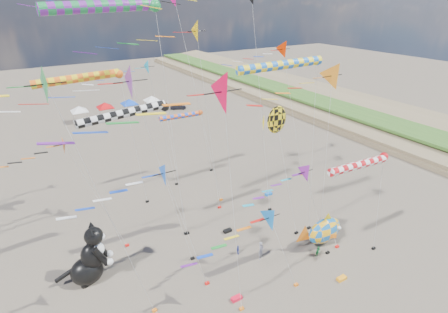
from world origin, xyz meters
TOP-DOWN VIEW (x-y plane):
  - delta_kite_0 at (3.47, 8.13)m, footprint 10.41×2.28m
  - delta_kite_1 at (12.08, 20.19)m, footprint 10.69×2.26m
  - delta_kite_2 at (-2.36, 4.94)m, footprint 9.20×2.00m
  - delta_kite_3 at (-13.86, 17.75)m, footprint 8.86×1.79m
  - delta_kite_4 at (-7.62, 5.28)m, footprint 11.18×2.59m
  - delta_kite_6 at (-3.97, 26.73)m, footprint 9.17×1.78m
  - delta_kite_7 at (-9.90, 9.10)m, footprint 9.87×1.83m
  - delta_kite_8 at (-14.66, 8.75)m, footprint 10.98×2.20m
  - delta_kite_10 at (1.94, 6.50)m, footprint 9.55×1.76m
  - delta_kite_11 at (-3.07, 18.90)m, footprint 13.17×2.18m
  - delta_kite_12 at (-9.42, 12.59)m, footprint 13.42×2.75m
  - windsock_0 at (6.53, 4.57)m, footprint 8.07×0.69m
  - windsock_1 at (-10.31, 24.58)m, footprint 9.73×0.86m
  - windsock_2 at (1.58, 27.89)m, footprint 7.43×0.66m
  - windsock_3 at (2.77, 10.41)m, footprint 9.55×0.77m
  - windsock_4 at (-8.62, 16.37)m, footprint 9.12×0.77m
  - windsock_5 at (-9.13, 16.44)m, footprint 9.93×0.91m
  - angelfish_kite at (3.83, 12.43)m, footprint 3.74×3.02m
  - cat_inflatable at (-13.81, 14.93)m, footprint 4.60×3.07m
  - fish_inflatable at (6.93, 7.64)m, footprint 5.38×2.37m
  - person_adult at (0.50, 9.33)m, footprint 0.80×0.70m
  - child_green at (5.44, 6.74)m, footprint 0.57×0.46m
  - child_blue at (-1.00, 10.98)m, footprint 0.48×0.62m
  - kite_bag_0 at (-4.22, 6.33)m, footprint 0.90×0.44m
  - kite_bag_1 at (8.42, 18.23)m, footprint 0.90×0.44m
  - kite_bag_2 at (-0.01, 14.47)m, footprint 0.90×0.44m
  - kite_bag_3 at (4.92, 3.36)m, footprint 0.90×0.44m
  - tent_row at (1.50, 60.00)m, footprint 19.20×4.20m
  - parked_car at (14.17, 58.00)m, footprint 3.74×2.63m

SIDE VIEW (x-z plane):
  - kite_bag_0 at x=-4.22m, z-range 0.00..0.30m
  - kite_bag_1 at x=8.42m, z-range 0.00..0.30m
  - kite_bag_2 at x=-0.01m, z-range 0.00..0.30m
  - kite_bag_3 at x=4.92m, z-range 0.00..0.30m
  - child_blue at x=-1.00m, z-range 0.00..0.97m
  - child_green at x=5.44m, z-range 0.00..1.09m
  - parked_car at x=14.17m, z-range 0.00..1.18m
  - person_adult at x=0.50m, z-range 0.00..1.85m
  - fish_inflatable at x=6.93m, z-range -0.12..3.71m
  - cat_inflatable at x=-13.81m, z-range 0.00..5.69m
  - tent_row at x=1.50m, z-range 1.25..5.05m
  - delta_kite_2 at x=-2.36m, z-range 3.40..12.86m
  - windsock_2 at x=1.58m, z-range 4.24..13.54m
  - delta_kite_10 at x=1.94m, z-range 4.07..14.72m
  - windsock_0 at x=6.53m, z-range 4.99..15.81m
  - delta_kite_3 at x=-13.86m, z-range 5.16..17.98m
  - delta_kite_7 at x=-9.90m, z-range 5.27..18.37m
  - angelfish_kite at x=3.83m, z-range 5.44..19.16m
  - windsock_4 at x=-8.62m, z-range 6.77..21.22m
  - delta_kite_6 at x=-3.97m, z-range 7.03..23.68m
  - windsock_1 at x=-10.31m, z-range 7.55..23.63m
  - delta_kite_1 at x=12.08m, z-range 7.76..26.15m
  - delta_kite_0 at x=3.47m, z-range 7.81..26.29m
  - delta_kite_12 at x=-9.42m, z-range 7.78..26.58m
  - windsock_3 at x=2.77m, z-range 8.63..26.84m
  - delta_kite_4 at x=-7.62m, z-range 8.23..27.78m
  - delta_kite_8 at x=-14.66m, z-range 8.53..28.41m
  - delta_kite_11 at x=-3.07m, z-range 9.09..30.19m
  - windsock_5 at x=-9.13m, z-range 10.75..33.32m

